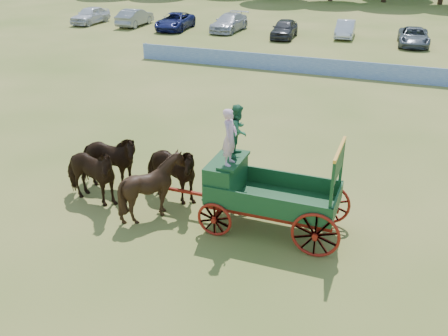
% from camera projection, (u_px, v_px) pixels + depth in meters
% --- Properties ---
extents(ground, '(160.00, 160.00, 0.00)m').
position_uv_depth(ground, '(253.00, 216.00, 16.00)').
color(ground, '#A38D49').
rests_on(ground, ground).
extents(horse_lead_left, '(2.62, 1.50, 2.09)m').
position_uv_depth(horse_lead_left, '(89.00, 175.00, 16.38)').
color(horse_lead_left, black).
rests_on(horse_lead_left, ground).
extents(horse_lead_right, '(2.56, 1.33, 2.09)m').
position_uv_depth(horse_lead_right, '(108.00, 161.00, 17.30)').
color(horse_lead_right, black).
rests_on(horse_lead_right, ground).
extents(horse_wheel_left, '(2.19, 2.03, 2.10)m').
position_uv_depth(horse_wheel_left, '(154.00, 187.00, 15.60)').
color(horse_wheel_left, black).
rests_on(horse_wheel_left, ground).
extents(horse_wheel_right, '(2.68, 1.72, 2.09)m').
position_uv_depth(horse_wheel_right, '(170.00, 172.00, 16.53)').
color(horse_wheel_right, black).
rests_on(horse_wheel_right, ground).
extents(farm_dray, '(6.00, 2.00, 3.83)m').
position_uv_depth(farm_dray, '(249.00, 176.00, 14.87)').
color(farm_dray, maroon).
rests_on(farm_dray, ground).
extents(sponsor_banner, '(26.00, 0.08, 1.05)m').
position_uv_depth(sponsor_banner, '(326.00, 67.00, 31.26)').
color(sponsor_banner, '#1E4DA4').
rests_on(sponsor_banner, ground).
extents(parked_cars, '(46.60, 7.22, 1.62)m').
position_uv_depth(parked_cars, '(305.00, 28.00, 42.25)').
color(parked_cars, silver).
rests_on(parked_cars, ground).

